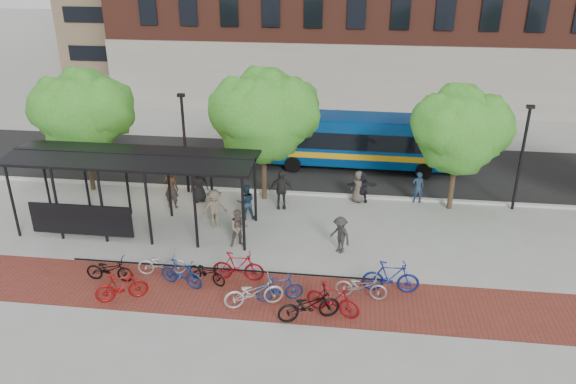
# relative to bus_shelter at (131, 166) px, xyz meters

# --- Properties ---
(ground) EXTENTS (160.00, 160.00, 0.00)m
(ground) POSITION_rel_bus_shelter_xyz_m (8.13, 0.48, -3.00)
(ground) COLOR #9E9E99
(ground) RESTS_ON ground
(asphalt_street) EXTENTS (160.00, 8.00, 0.01)m
(asphalt_street) POSITION_rel_bus_shelter_xyz_m (8.13, 8.48, -2.99)
(asphalt_street) COLOR black
(asphalt_street) RESTS_ON ground
(curb) EXTENTS (160.00, 0.25, 0.12)m
(curb) POSITION_rel_bus_shelter_xyz_m (8.13, 4.48, -2.94)
(curb) COLOR #B7B7B2
(curb) RESTS_ON ground
(brick_strip) EXTENTS (24.00, 3.00, 0.01)m
(brick_strip) POSITION_rel_bus_shelter_xyz_m (6.13, -4.52, -3.00)
(brick_strip) COLOR maroon
(brick_strip) RESTS_ON ground
(bike_rack_rail) EXTENTS (12.00, 0.05, 0.95)m
(bike_rack_rail) POSITION_rel_bus_shelter_xyz_m (4.83, -3.62, -3.00)
(bike_rack_rail) COLOR black
(bike_rack_rail) RESTS_ON ground
(bus_shelter) EXTENTS (10.60, 3.07, 3.60)m
(bus_shelter) POSITION_rel_bus_shelter_xyz_m (0.00, 0.00, 0.00)
(bus_shelter) COLOR black
(bus_shelter) RESTS_ON ground
(tree_a) EXTENTS (4.90, 4.00, 6.18)m
(tree_a) POSITION_rel_bus_shelter_xyz_m (-3.77, 3.83, 1.24)
(tree_a) COLOR #382619
(tree_a) RESTS_ON ground
(tree_b) EXTENTS (5.15, 4.20, 6.47)m
(tree_b) POSITION_rel_bus_shelter_xyz_m (5.23, 3.83, 1.46)
(tree_b) COLOR #382619
(tree_b) RESTS_ON ground
(tree_c) EXTENTS (4.66, 3.80, 5.92)m
(tree_c) POSITION_rel_bus_shelter_xyz_m (14.22, 3.83, 1.06)
(tree_c) COLOR #382619
(tree_c) RESTS_ON ground
(lamp_post_left) EXTENTS (0.35, 0.20, 5.12)m
(lamp_post_left) POSITION_rel_bus_shelter_xyz_m (1.13, 4.08, -0.25)
(lamp_post_left) COLOR black
(lamp_post_left) RESTS_ON ground
(lamp_post_right) EXTENTS (0.35, 0.20, 5.12)m
(lamp_post_right) POSITION_rel_bus_shelter_xyz_m (17.13, 4.08, -0.25)
(lamp_post_right) COLOR black
(lamp_post_right) RESTS_ON ground
(bus) EXTENTS (11.14, 2.78, 3.00)m
(bus) POSITION_rel_bus_shelter_xyz_m (9.69, 8.56, -1.28)
(bus) COLOR navy
(bus) RESTS_ON ground
(bike_0) EXTENTS (1.85, 0.66, 0.97)m
(bike_0) POSITION_rel_bus_shelter_xyz_m (0.53, -4.22, -2.52)
(bike_0) COLOR black
(bike_0) RESTS_ON ground
(bike_1) EXTENTS (1.90, 1.23, 1.11)m
(bike_1) POSITION_rel_bus_shelter_xyz_m (1.47, -5.37, -2.44)
(bike_1) COLOR maroon
(bike_1) RESTS_ON ground
(bike_2) EXTENTS (1.96, 0.95, 0.99)m
(bike_2) POSITION_rel_bus_shelter_xyz_m (2.35, -3.55, -2.51)
(bike_2) COLOR #B0B1B3
(bike_2) RESTS_ON ground
(bike_3) EXTENTS (1.85, 1.00, 1.07)m
(bike_3) POSITION_rel_bus_shelter_xyz_m (3.33, -4.23, -2.46)
(bike_3) COLOR navy
(bike_3) RESTS_ON ground
(bike_4) EXTENTS (1.76, 1.18, 0.87)m
(bike_4) POSITION_rel_bus_shelter_xyz_m (4.21, -3.89, -2.56)
(bike_4) COLOR black
(bike_4) RESTS_ON ground
(bike_5) EXTENTS (1.99, 0.61, 1.19)m
(bike_5) POSITION_rel_bus_shelter_xyz_m (5.34, -3.58, -2.41)
(bike_5) COLOR maroon
(bike_5) RESTS_ON ground
(bike_6) EXTENTS (2.25, 1.45, 1.12)m
(bike_6) POSITION_rel_bus_shelter_xyz_m (6.22, -5.13, -2.44)
(bike_6) COLOR #B2B2B5
(bike_6) RESTS_ON ground
(bike_7) EXTENTS (1.78, 0.96, 1.03)m
(bike_7) POSITION_rel_bus_shelter_xyz_m (7.07, -4.70, -2.48)
(bike_7) COLOR navy
(bike_7) RESTS_ON ground
(bike_8) EXTENTS (2.29, 1.48, 1.14)m
(bike_8) POSITION_rel_bus_shelter_xyz_m (8.20, -5.66, -2.43)
(bike_8) COLOR black
(bike_8) RESTS_ON ground
(bike_9) EXTENTS (2.04, 1.19, 1.18)m
(bike_9) POSITION_rel_bus_shelter_xyz_m (9.00, -5.25, -2.41)
(bike_9) COLOR maroon
(bike_9) RESTS_ON ground
(bike_10) EXTENTS (1.92, 0.81, 0.98)m
(bike_10) POSITION_rel_bus_shelter_xyz_m (9.97, -4.17, -2.51)
(bike_10) COLOR #959597
(bike_10) RESTS_ON ground
(bike_11) EXTENTS (2.08, 0.60, 1.25)m
(bike_11) POSITION_rel_bus_shelter_xyz_m (11.02, -3.64, -2.37)
(bike_11) COLOR navy
(bike_11) RESTS_ON ground
(pedestrian_0) EXTENTS (1.03, 0.89, 1.79)m
(pedestrian_0) POSITION_rel_bus_shelter_xyz_m (2.00, 3.11, -2.10)
(pedestrian_0) COLOR black
(pedestrian_0) RESTS_ON ground
(pedestrian_1) EXTENTS (0.77, 0.55, 1.97)m
(pedestrian_1) POSITION_rel_bus_shelter_xyz_m (0.89, 2.22, -2.01)
(pedestrian_1) COLOR #37302C
(pedestrian_1) RESTS_ON ground
(pedestrian_2) EXTENTS (0.96, 0.83, 1.69)m
(pedestrian_2) POSITION_rel_bus_shelter_xyz_m (4.66, 1.49, -2.15)
(pedestrian_2) COLOR #1E3246
(pedestrian_2) RESTS_ON ground
(pedestrian_3) EXTENTS (1.36, 1.23, 1.83)m
(pedestrian_3) POSITION_rel_bus_shelter_xyz_m (3.44, 0.49, -2.08)
(pedestrian_3) COLOR #64594A
(pedestrian_3) RESTS_ON ground
(pedestrian_4) EXTENTS (1.18, 0.65, 1.91)m
(pedestrian_4) POSITION_rel_bus_shelter_xyz_m (6.09, 2.82, -2.05)
(pedestrian_4) COLOR #262626
(pedestrian_4) RESTS_ON ground
(pedestrian_5) EXTENTS (1.53, 0.65, 1.60)m
(pedestrian_5) POSITION_rel_bus_shelter_xyz_m (9.94, 3.98, -2.20)
(pedestrian_5) COLOR black
(pedestrian_5) RESTS_ON ground
(pedestrian_6) EXTENTS (0.91, 0.73, 1.61)m
(pedestrian_6) POSITION_rel_bus_shelter_xyz_m (9.74, 3.98, -2.19)
(pedestrian_6) COLOR #48423A
(pedestrian_6) RESTS_ON ground
(pedestrian_7) EXTENTS (0.63, 0.45, 1.61)m
(pedestrian_7) POSITION_rel_bus_shelter_xyz_m (12.64, 4.28, -2.19)
(pedestrian_7) COLOR #1E2D47
(pedestrian_7) RESTS_ON ground
(pedestrian_8) EXTENTS (0.99, 0.90, 1.66)m
(pedestrian_8) POSITION_rel_bus_shelter_xyz_m (4.85, -1.02, -2.17)
(pedestrian_8) COLOR brown
(pedestrian_8) RESTS_ON ground
(pedestrian_9) EXTENTS (1.17, 1.14, 1.61)m
(pedestrian_9) POSITION_rel_bus_shelter_xyz_m (9.07, -1.02, -2.20)
(pedestrian_9) COLOR #292929
(pedestrian_9) RESTS_ON ground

